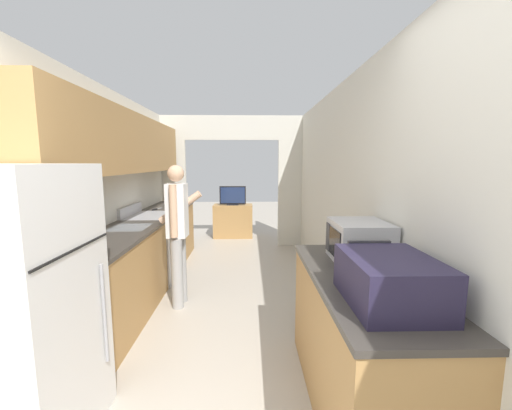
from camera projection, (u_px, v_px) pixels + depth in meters
The scene contains 13 objects.
wall_left at pixel (97, 173), 3.29m from camera, with size 0.38×7.46×2.50m.
wall_right at pixel (361, 204), 2.91m from camera, with size 0.06×7.46×2.50m.
wall_far_with_doorway at pixel (232, 172), 5.99m from camera, with size 3.07×0.06×2.50m.
counter_left at pixel (142, 256), 3.95m from camera, with size 0.62×3.81×0.91m.
counter_right at pixel (359, 343), 2.05m from camera, with size 0.62×1.57×0.91m.
refrigerator at pixel (14, 313), 1.72m from camera, with size 0.74×0.75×1.63m.
range_oven at pixel (153, 247), 4.38m from camera, with size 0.66×0.79×1.05m.
person at pixel (178, 232), 3.53m from camera, with size 0.52×0.38×1.60m.
suitcase at pixel (389, 280), 1.61m from camera, with size 0.42×0.57×0.26m.
microwave at pixel (359, 241), 2.29m from camera, with size 0.39×0.45×0.30m.
tv_cabinet at pixel (233, 221), 6.87m from camera, with size 0.84×0.42×0.72m.
television at pixel (233, 196), 6.75m from camera, with size 0.56×0.16×0.41m.
knife at pixel (156, 209), 4.81m from camera, with size 0.11×0.32×0.02m.
Camera 1 is at (0.31, -0.93, 1.63)m, focal length 22.00 mm.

